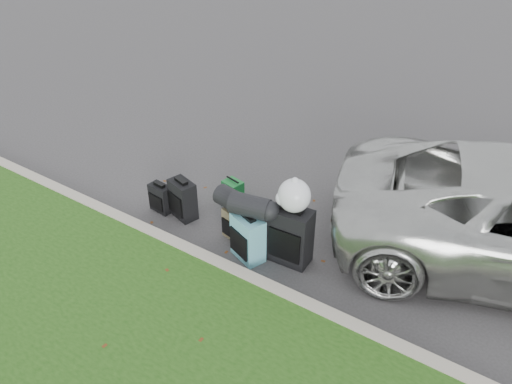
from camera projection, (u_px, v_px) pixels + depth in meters
The scene contains 12 objects.
ground at pixel (254, 230), 7.58m from camera, with size 120.00×120.00×0.00m, color #383535.
curb at pixel (214, 263), 6.85m from camera, with size 120.00×0.18×0.15m, color #9E937F.
suitcase_small_black at pixel (161, 198), 7.91m from camera, with size 0.37×0.20×0.46m, color black.
suitcase_large_black_left at pixel (183, 199), 7.72m from camera, with size 0.44×0.26×0.63m, color black.
suitcase_olive at pixel (235, 224), 7.32m from camera, with size 0.35×0.22×0.48m, color #3F3826.
suitcase_teal at pixel (248, 238), 6.89m from camera, with size 0.48×0.28×0.68m, color teal.
suitcase_large_black_right at pixel (291, 236), 6.79m from camera, with size 0.56×0.34×0.84m, color black.
tote_green at pixel (233, 190), 8.20m from camera, with size 0.30×0.24×0.34m, color #1A762F.
tote_navy at pixel (236, 206), 7.85m from camera, with size 0.29×0.23×0.31m, color #16254E.
duffel_left at pixel (234, 201), 7.12m from camera, with size 0.31×0.31×0.57m, color black.
duffel_right at pixel (250, 206), 6.66m from camera, with size 0.31×0.31×0.55m, color black.
trash_bag at pixel (294, 196), 6.46m from camera, with size 0.44×0.44×0.44m, color silver.
Camera 1 is at (3.35, -5.00, 4.65)m, focal length 35.00 mm.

